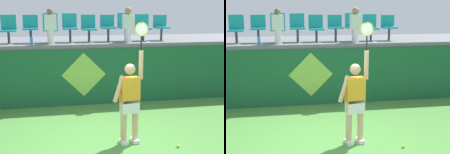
# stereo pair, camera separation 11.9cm
# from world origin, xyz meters

# --- Properties ---
(ground_plane) EXTENTS (40.00, 40.00, 0.00)m
(ground_plane) POSITION_xyz_m (0.00, 0.00, 0.00)
(ground_plane) COLOR #478438
(court_back_wall) EXTENTS (13.10, 0.20, 1.64)m
(court_back_wall) POSITION_xyz_m (0.00, 3.13, 0.82)
(court_back_wall) COLOR #195633
(court_back_wall) RESTS_ON ground_plane
(spectator_platform) EXTENTS (13.10, 2.77, 0.12)m
(spectator_platform) POSITION_xyz_m (0.00, 4.47, 1.70)
(spectator_platform) COLOR slate
(spectator_platform) RESTS_ON court_back_wall
(tennis_player) EXTENTS (0.75, 0.32, 2.52)m
(tennis_player) POSITION_xyz_m (0.37, 0.14, 0.96)
(tennis_player) COLOR white
(tennis_player) RESTS_ON ground_plane
(tennis_ball) EXTENTS (0.07, 0.07, 0.07)m
(tennis_ball) POSITION_xyz_m (1.29, -0.27, 0.03)
(tennis_ball) COLOR #D1E533
(tennis_ball) RESTS_ON ground_plane
(water_bottle) EXTENTS (0.08, 0.08, 0.22)m
(water_bottle) POSITION_xyz_m (-1.68, 3.30, 1.86)
(water_bottle) COLOR #338CE5
(water_bottle) RESTS_ON spectator_platform
(stadium_chair_0) EXTENTS (0.44, 0.42, 0.82)m
(stadium_chair_0) POSITION_xyz_m (-2.34, 3.90, 2.20)
(stadium_chair_0) COLOR #38383D
(stadium_chair_0) RESTS_ON spectator_platform
(stadium_chair_1) EXTENTS (0.44, 0.42, 0.81)m
(stadium_chair_1) POSITION_xyz_m (-1.72, 3.90, 2.22)
(stadium_chair_1) COLOR #38383D
(stadium_chair_1) RESTS_ON spectator_platform
(stadium_chair_2) EXTENTS (0.44, 0.42, 0.86)m
(stadium_chair_2) POSITION_xyz_m (-1.14, 3.91, 2.22)
(stadium_chair_2) COLOR #38383D
(stadium_chair_2) RESTS_ON spectator_platform
(stadium_chair_3) EXTENTS (0.44, 0.42, 0.85)m
(stadium_chair_3) POSITION_xyz_m (-0.56, 3.90, 2.23)
(stadium_chair_3) COLOR #38383D
(stadium_chair_3) RESTS_ON spectator_platform
(stadium_chair_4) EXTENTS (0.44, 0.42, 0.81)m
(stadium_chair_4) POSITION_xyz_m (0.01, 3.90, 2.20)
(stadium_chair_4) COLOR #38383D
(stadium_chair_4) RESTS_ON spectator_platform
(stadium_chair_5) EXTENTS (0.44, 0.42, 0.80)m
(stadium_chair_5) POSITION_xyz_m (0.60, 3.90, 2.22)
(stadium_chair_5) COLOR #38383D
(stadium_chair_5) RESTS_ON spectator_platform
(stadium_chair_6) EXTENTS (0.44, 0.42, 0.85)m
(stadium_chair_6) POSITION_xyz_m (1.15, 3.90, 2.24)
(stadium_chair_6) COLOR #38383D
(stadium_chair_6) RESTS_ON spectator_platform
(stadium_chair_7) EXTENTS (0.44, 0.42, 0.81)m
(stadium_chair_7) POSITION_xyz_m (1.71, 3.90, 2.20)
(stadium_chair_7) COLOR #38383D
(stadium_chair_7) RESTS_ON spectator_platform
(stadium_chair_8) EXTENTS (0.44, 0.42, 0.78)m
(stadium_chair_8) POSITION_xyz_m (2.31, 3.90, 2.21)
(stadium_chair_8) COLOR #38383D
(stadium_chair_8) RESTS_ON spectator_platform
(spectator_0) EXTENTS (0.34, 0.21, 1.03)m
(spectator_0) POSITION_xyz_m (1.15, 3.50, 2.30)
(spectator_0) COLOR white
(spectator_0) RESTS_ON spectator_platform
(spectator_1) EXTENTS (0.34, 0.20, 1.00)m
(spectator_1) POSITION_xyz_m (-1.14, 3.49, 2.27)
(spectator_1) COLOR white
(spectator_1) RESTS_ON spectator_platform
(wall_signage_mount) EXTENTS (1.27, 0.01, 1.54)m
(wall_signage_mount) POSITION_xyz_m (-0.26, 3.03, 0.00)
(wall_signage_mount) COLOR #195633
(wall_signage_mount) RESTS_ON ground_plane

